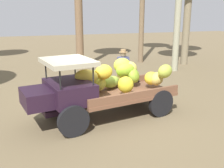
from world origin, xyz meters
TOP-DOWN VIEW (x-y plane):
  - ground_plane at (0.00, 0.00)m, footprint 60.00×60.00m
  - truck at (0.08, 0.27)m, footprint 4.62×2.37m
  - farmer at (-1.39, -1.62)m, footprint 0.53×0.49m
  - wooden_crate at (-2.43, -0.76)m, footprint 0.66×0.64m

SIDE VIEW (x-z plane):
  - ground_plane at x=0.00m, z-range 0.00..0.00m
  - wooden_crate at x=-2.43m, z-range 0.00..0.40m
  - truck at x=0.08m, z-range 0.02..1.87m
  - farmer at x=-1.39m, z-range 0.12..1.88m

